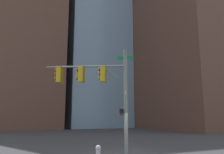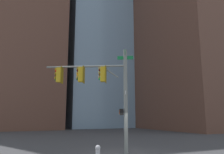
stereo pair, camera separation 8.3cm
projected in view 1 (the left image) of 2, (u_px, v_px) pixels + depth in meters
name	position (u px, v px, depth m)	size (l,w,h in m)	color
ground_plane	(125.00, 154.00, 13.47)	(200.00, 200.00, 0.00)	#38383A
signal_pole_assembly	(101.00, 85.00, 14.76)	(3.20, 5.25, 6.74)	slate
fire_hydrant	(98.00, 153.00, 10.97)	(0.34, 0.26, 0.87)	#B2B2B7
building_brick_nearside	(17.00, 26.00, 49.67)	(25.56, 17.26, 44.64)	brown
building_brick_midblock	(181.00, 24.00, 46.68)	(23.82, 16.17, 43.13)	brown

